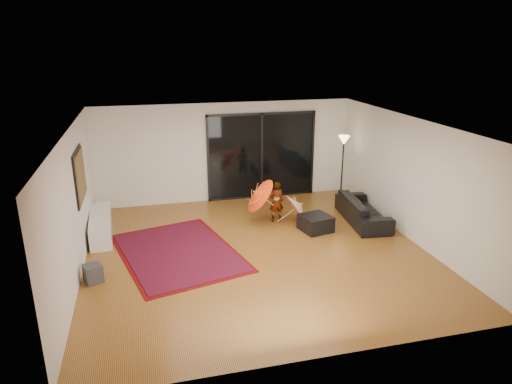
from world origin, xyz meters
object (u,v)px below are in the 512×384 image
object	(u,v)px
sofa	(363,210)
ottoman	(316,223)
child	(276,202)
media_console	(101,225)

from	to	relation	value
sofa	ottoman	world-z (taller)	sofa
sofa	ottoman	size ratio (longest dim) A/B	3.14
ottoman	child	size ratio (longest dim) A/B	0.64
media_console	child	xyz separation A→B (m)	(4.12, -0.12, 0.26)
media_console	ottoman	distance (m)	4.95
sofa	child	distance (m)	2.15
media_console	ottoman	world-z (taller)	media_console
media_console	child	distance (m)	4.13
child	sofa	bearing A→B (deg)	161.14
ottoman	media_console	bearing A→B (deg)	169.50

